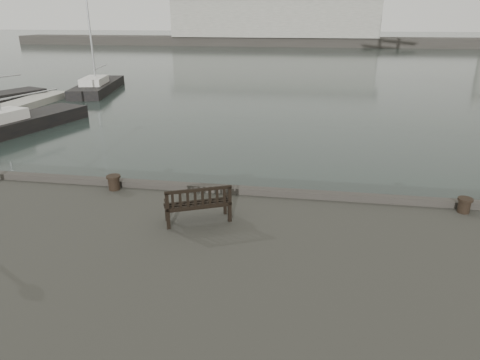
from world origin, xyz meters
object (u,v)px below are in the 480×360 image
object	(u,v)px
bench	(198,211)
bollard_right	(464,205)
bollard_left	(114,183)
yacht_d	(98,89)
yacht_c	(12,129)

from	to	relation	value
bench	bollard_right	bearing A→B (deg)	-10.89
bollard_right	bench	bearing A→B (deg)	-166.21
bollard_right	bollard_left	bearing A→B (deg)	180.00
bench	bollard_right	distance (m)	6.98
bollard_left	bollard_right	distance (m)	9.80
bollard_right	yacht_d	bearing A→B (deg)	132.28
bollard_left	bench	bearing A→B (deg)	-28.91
bollard_left	yacht_d	xyz separation A→B (m)	(-13.52, 25.65, -1.55)
bollard_left	yacht_c	world-z (taller)	yacht_c
bollard_left	yacht_c	xyz separation A→B (m)	(-11.61, 10.93, -1.53)
bench	bollard_left	size ratio (longest dim) A/B	3.93
yacht_c	yacht_d	bearing A→B (deg)	111.52
bench	yacht_c	xyz separation A→B (m)	(-14.63, 12.60, -1.62)
bollard_right	yacht_c	world-z (taller)	yacht_c
bench	bollard_left	world-z (taller)	bench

